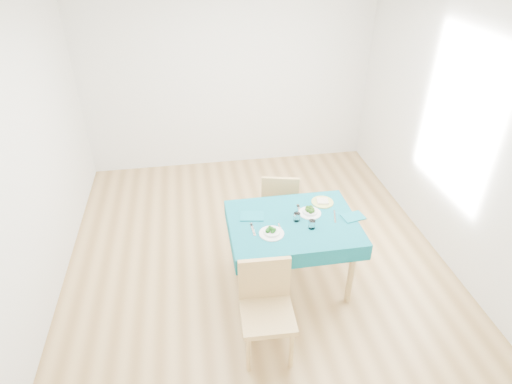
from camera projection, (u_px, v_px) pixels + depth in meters
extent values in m
cube|color=olive|center=(256.00, 258.00, 4.67)|extent=(4.00, 4.50, 0.02)
cube|color=silver|center=(229.00, 73.00, 5.81)|extent=(4.00, 0.02, 2.70)
cube|color=silver|center=(333.00, 351.00, 2.07)|extent=(4.00, 0.02, 2.70)
cube|color=silver|center=(26.00, 164.00, 3.66)|extent=(0.02, 4.50, 2.70)
cube|color=silver|center=(456.00, 131.00, 4.22)|extent=(0.02, 4.50, 2.70)
cube|color=#095A69|center=(291.00, 253.00, 4.16)|extent=(1.18, 0.90, 0.76)
cube|color=tan|center=(268.00, 306.00, 3.38)|extent=(0.45, 0.49, 1.07)
cube|color=tan|center=(280.00, 197.00, 4.78)|extent=(0.49, 0.52, 0.99)
cube|color=silver|center=(253.00, 230.00, 3.84)|extent=(0.03, 0.18, 0.00)
cube|color=silver|center=(281.00, 230.00, 3.85)|extent=(0.02, 0.19, 0.00)
cube|color=silver|center=(300.00, 211.00, 4.09)|extent=(0.04, 0.19, 0.00)
cube|color=silver|center=(335.00, 216.00, 4.02)|extent=(0.07, 0.20, 0.00)
cube|color=#0D6674|center=(252.00, 216.00, 4.01)|extent=(0.24, 0.19, 0.01)
cube|color=#0D6674|center=(353.00, 217.00, 4.00)|extent=(0.23, 0.18, 0.01)
cylinder|color=white|center=(297.00, 217.00, 3.94)|extent=(0.06, 0.06, 0.08)
cylinder|color=white|center=(312.00, 224.00, 3.85)|extent=(0.06, 0.06, 0.08)
cylinder|color=#BFC560|center=(322.00, 202.00, 4.21)|extent=(0.22, 0.22, 0.01)
cube|color=beige|center=(323.00, 201.00, 4.21)|extent=(0.12, 0.12, 0.02)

